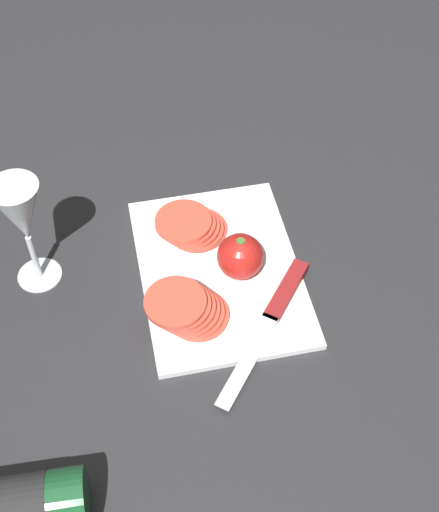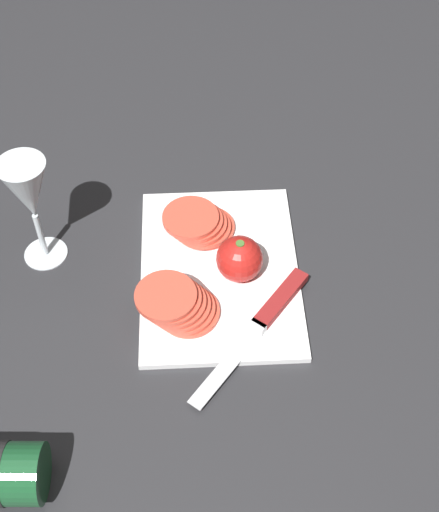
{
  "view_description": "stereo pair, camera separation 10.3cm",
  "coord_description": "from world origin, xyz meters",
  "views": [
    {
      "loc": [
        0.72,
        -0.16,
        0.84
      ],
      "look_at": [
        0.07,
        -0.02,
        0.04
      ],
      "focal_mm": 50.0,
      "sensor_mm": 36.0,
      "label": 1
    },
    {
      "loc": [
        0.73,
        -0.05,
        0.84
      ],
      "look_at": [
        0.07,
        -0.02,
        0.04
      ],
      "focal_mm": 50.0,
      "sensor_mm": 36.0,
      "label": 2
    }
  ],
  "objects": [
    {
      "name": "ground_plane",
      "position": [
        0.0,
        0.0,
        0.0
      ],
      "size": [
        3.0,
        3.0,
        0.0
      ],
      "primitive_type": "plane",
      "color": "#28282B"
    },
    {
      "name": "cutting_board",
      "position": [
        0.07,
        -0.02,
        0.01
      ],
      "size": [
        0.32,
        0.23,
        0.01
      ],
      "color": "white",
      "rests_on": "ground_plane"
    },
    {
      "name": "wine_glass",
      "position": [
        0.02,
        -0.29,
        0.13
      ],
      "size": [
        0.07,
        0.07,
        0.19
      ],
      "color": "silver",
      "rests_on": "ground_plane"
    },
    {
      "name": "whole_tomato",
      "position": [
        0.08,
        0.01,
        0.04
      ],
      "size": [
        0.07,
        0.07,
        0.07
      ],
      "color": "red",
      "rests_on": "cutting_board"
    },
    {
      "name": "knife",
      "position": [
        0.16,
        0.05,
        0.02
      ],
      "size": [
        0.22,
        0.18,
        0.01
      ],
      "rotation": [
        0.0,
        0.0,
        5.61
      ],
      "color": "silver",
      "rests_on": "cutting_board"
    },
    {
      "name": "tomato_slice_stack_near",
      "position": [
        -0.0,
        -0.05,
        0.03
      ],
      "size": [
        0.09,
        0.11,
        0.04
      ],
      "color": "#DB4C38",
      "rests_on": "cutting_board"
    },
    {
      "name": "tomato_slice_stack_far",
      "position": [
        0.15,
        -0.08,
        0.03
      ],
      "size": [
        0.09,
        0.12,
        0.04
      ],
      "color": "#DB4C38",
      "rests_on": "cutting_board"
    }
  ]
}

